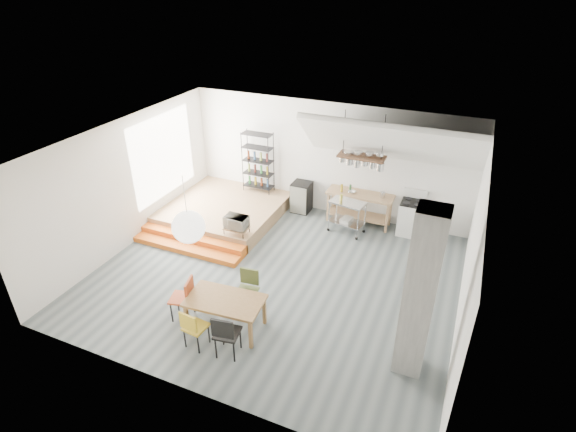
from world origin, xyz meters
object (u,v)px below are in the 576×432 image
at_px(rolling_cart, 347,213).
at_px(dining_table, 225,303).
at_px(mini_fridge, 301,197).
at_px(stove, 411,217).

bearing_deg(rolling_cart, dining_table, -93.69).
bearing_deg(dining_table, mini_fridge, 90.37).
bearing_deg(stove, mini_fridge, 179.19).
bearing_deg(mini_fridge, stove, -0.81).
height_order(stove, dining_table, stove).
distance_m(stove, dining_table, 5.74).
distance_m(dining_table, mini_fridge, 5.15).
bearing_deg(mini_fridge, dining_table, -84.87).
relative_size(dining_table, rolling_cart, 1.56).
height_order(dining_table, rolling_cart, rolling_cart).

